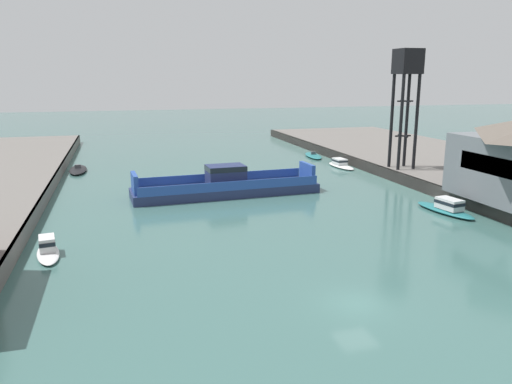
# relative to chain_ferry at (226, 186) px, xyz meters

# --- Properties ---
(ground_plane) EXTENTS (400.00, 400.00, 0.00)m
(ground_plane) POSITION_rel_chain_ferry_xyz_m (1.62, -31.84, -1.10)
(ground_plane) COLOR #3D6660
(chain_ferry) EXTENTS (23.11, 6.92, 3.67)m
(chain_ferry) POSITION_rel_chain_ferry_xyz_m (0.00, 0.00, 0.00)
(chain_ferry) COLOR navy
(chain_ferry) RESTS_ON ground
(moored_boat_near_left) EXTENTS (2.64, 7.22, 1.35)m
(moored_boat_near_left) POSITION_rel_chain_ferry_xyz_m (21.86, 13.83, -0.60)
(moored_boat_near_left) COLOR white
(moored_boat_near_left) RESTS_ON ground
(moored_boat_near_right) EXTENTS (3.31, 8.10, 1.66)m
(moored_boat_near_right) POSITION_rel_chain_ferry_xyz_m (20.81, -14.66, -0.48)
(moored_boat_near_right) COLOR #237075
(moored_boat_near_right) RESTS_ON ground
(moored_boat_mid_left) EXTENTS (2.50, 5.79, 1.51)m
(moored_boat_mid_left) POSITION_rel_chain_ferry_xyz_m (-18.45, -16.98, -0.53)
(moored_boat_mid_left) COLOR white
(moored_boat_mid_left) RESTS_ON ground
(moored_boat_mid_right) EXTENTS (2.57, 8.19, 1.07)m
(moored_boat_mid_right) POSITION_rel_chain_ferry_xyz_m (-18.65, 21.05, -0.81)
(moored_boat_mid_right) COLOR black
(moored_boat_mid_right) RESTS_ON ground
(moored_boat_far_left) EXTENTS (3.46, 8.05, 0.98)m
(moored_boat_far_left) POSITION_rel_chain_ferry_xyz_m (21.55, 24.63, -0.85)
(moored_boat_far_left) COLOR #237075
(moored_boat_far_left) RESTS_ON ground
(crane_tower) EXTENTS (3.14, 3.14, 16.32)m
(crane_tower) POSITION_rel_chain_ferry_xyz_m (26.08, 2.97, 13.15)
(crane_tower) COLOR black
(crane_tower) RESTS_ON quay_right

